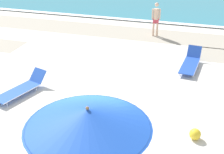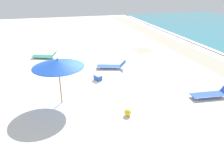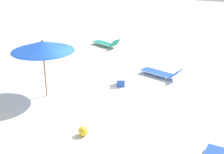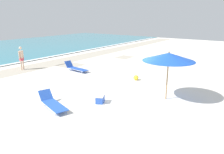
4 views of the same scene
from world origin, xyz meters
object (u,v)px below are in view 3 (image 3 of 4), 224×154
(beach_ball, at_px, (83,131))
(cooler_box, at_px, (121,81))
(sun_lounger_near_water_left, at_px, (106,43))
(beach_umbrella, at_px, (43,46))
(sun_lounger_under_umbrella, at_px, (161,73))

(beach_ball, xyz_separation_m, cooler_box, (-4.27, -0.49, 0.02))
(sun_lounger_near_water_left, distance_m, beach_ball, 10.28)
(cooler_box, bearing_deg, beach_ball, -17.93)
(beach_ball, height_order, cooler_box, cooler_box)
(beach_umbrella, height_order, beach_ball, beach_umbrella)
(beach_umbrella, height_order, sun_lounger_under_umbrella, beach_umbrella)
(sun_lounger_under_umbrella, xyz_separation_m, sun_lounger_near_water_left, (-3.62, -4.57, 0.00))
(sun_lounger_near_water_left, relative_size, cooler_box, 3.50)
(sun_lounger_under_umbrella, xyz_separation_m, cooler_box, (1.70, -1.36, -0.03))
(beach_umbrella, height_order, sun_lounger_near_water_left, beach_umbrella)
(sun_lounger_under_umbrella, distance_m, beach_ball, 6.03)
(beach_umbrella, distance_m, sun_lounger_near_water_left, 7.85)
(beach_umbrella, relative_size, sun_lounger_near_water_left, 1.17)
(beach_ball, distance_m, cooler_box, 4.30)
(sun_lounger_under_umbrella, bearing_deg, cooler_box, -21.61)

